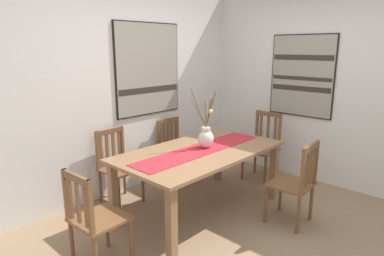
# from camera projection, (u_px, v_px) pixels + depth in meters

# --- Properties ---
(ground_plane) EXTENTS (6.40, 6.40, 0.03)m
(ground_plane) POSITION_uv_depth(u_px,v_px,m) (247.00, 233.00, 3.46)
(ground_plane) COLOR #8E7051
(wall_back) EXTENTS (6.40, 0.12, 2.70)m
(wall_back) POSITION_uv_depth(u_px,v_px,m) (133.00, 87.00, 4.37)
(wall_back) COLOR silver
(wall_back) RESTS_ON ground_plane
(wall_side) EXTENTS (0.12, 6.40, 2.70)m
(wall_side) POSITION_uv_depth(u_px,v_px,m) (330.00, 86.00, 4.45)
(wall_side) COLOR silver
(wall_side) RESTS_ON ground_plane
(dining_table) EXTENTS (1.91, 1.04, 0.74)m
(dining_table) POSITION_uv_depth(u_px,v_px,m) (201.00, 158.00, 3.74)
(dining_table) COLOR #8E6642
(dining_table) RESTS_ON ground_plane
(table_runner) EXTENTS (1.75, 0.36, 0.01)m
(table_runner) POSITION_uv_depth(u_px,v_px,m) (201.00, 149.00, 3.72)
(table_runner) COLOR #B7232D
(table_runner) RESTS_ON dining_table
(centerpiece_vase) EXTENTS (0.25, 0.19, 0.69)m
(centerpiece_vase) POSITION_uv_depth(u_px,v_px,m) (206.00, 137.00, 3.76)
(centerpiece_vase) COLOR silver
(centerpiece_vase) RESTS_ON dining_table
(chair_0) EXTENTS (0.44, 0.44, 0.90)m
(chair_0) POSITION_uv_depth(u_px,v_px,m) (118.00, 165.00, 4.03)
(chair_0) COLOR brown
(chair_0) RESTS_ON ground_plane
(chair_1) EXTENTS (0.42, 0.42, 0.87)m
(chair_1) POSITION_uv_depth(u_px,v_px,m) (175.00, 148.00, 4.72)
(chair_1) COLOR brown
(chair_1) RESTS_ON ground_plane
(chair_2) EXTENTS (0.45, 0.45, 0.91)m
(chair_2) POSITION_uv_depth(u_px,v_px,m) (296.00, 182.00, 3.51)
(chair_2) COLOR brown
(chair_2) RESTS_ON ground_plane
(chair_3) EXTENTS (0.44, 0.44, 0.89)m
(chair_3) POSITION_uv_depth(u_px,v_px,m) (94.00, 218.00, 2.80)
(chair_3) COLOR brown
(chair_3) RESTS_ON ground_plane
(chair_4) EXTENTS (0.44, 0.44, 0.96)m
(chair_4) POSITION_uv_depth(u_px,v_px,m) (263.00, 146.00, 4.77)
(chair_4) COLOR brown
(chair_4) RESTS_ON ground_plane
(painting_on_back_wall) EXTENTS (1.06, 0.05, 1.21)m
(painting_on_back_wall) POSITION_uv_depth(u_px,v_px,m) (148.00, 69.00, 4.43)
(painting_on_back_wall) COLOR black
(painting_on_side_wall) EXTENTS (0.05, 0.92, 1.12)m
(painting_on_side_wall) POSITION_uv_depth(u_px,v_px,m) (302.00, 76.00, 4.63)
(painting_on_side_wall) COLOR black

